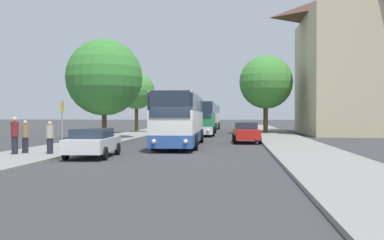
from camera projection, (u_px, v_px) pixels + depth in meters
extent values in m
plane|color=#38383A|center=(177.00, 153.00, 24.23)|extent=(300.00, 300.00, 0.00)
cube|color=gray|center=(52.00, 151.00, 24.91)|extent=(4.00, 120.00, 0.15)
cube|color=gray|center=(309.00, 153.00, 23.55)|extent=(4.00, 120.00, 0.15)
cube|color=#2D519E|center=(180.00, 137.00, 29.61)|extent=(2.74, 11.71, 0.70)
cube|color=silver|center=(180.00, 121.00, 29.60)|extent=(2.74, 11.71, 1.35)
cube|color=#232D3D|center=(180.00, 104.00, 29.59)|extent=(2.75, 11.48, 0.95)
cube|color=silver|center=(180.00, 96.00, 29.58)|extent=(2.68, 11.48, 0.12)
cube|color=#232D3D|center=(170.00, 104.00, 23.75)|extent=(2.18, 0.12, 1.45)
sphere|color=#F4EAC1|center=(154.00, 141.00, 23.81)|extent=(0.24, 0.24, 0.24)
sphere|color=#F4EAC1|center=(186.00, 142.00, 23.69)|extent=(0.24, 0.24, 0.24)
cylinder|color=black|center=(154.00, 142.00, 26.21)|extent=(0.33, 1.01, 1.00)
cylinder|color=black|center=(195.00, 142.00, 26.04)|extent=(0.33, 1.01, 1.00)
cylinder|color=black|center=(169.00, 136.00, 33.19)|extent=(0.33, 1.01, 1.00)
cylinder|color=black|center=(201.00, 136.00, 33.02)|extent=(0.33, 1.01, 1.00)
cube|color=silver|center=(202.00, 129.00, 46.11)|extent=(2.82, 11.97, 0.70)
cube|color=#23844C|center=(202.00, 119.00, 46.10)|extent=(2.82, 11.97, 1.25)
cube|color=#232D3D|center=(202.00, 109.00, 46.08)|extent=(2.84, 11.73, 0.95)
cube|color=#23844C|center=(202.00, 103.00, 46.08)|extent=(2.76, 11.73, 0.12)
cube|color=#232D3D|center=(198.00, 109.00, 40.12)|extent=(2.29, 0.11, 1.45)
sphere|color=#F4EAC1|center=(188.00, 130.00, 40.19)|extent=(0.24, 0.24, 0.24)
sphere|color=#F4EAC1|center=(208.00, 130.00, 40.05)|extent=(0.24, 0.24, 0.24)
cylinder|color=black|center=(186.00, 131.00, 42.64)|extent=(0.32, 1.01, 1.00)
cylinder|color=black|center=(213.00, 131.00, 42.45)|extent=(0.32, 1.01, 1.00)
cylinder|color=black|center=(192.00, 129.00, 49.77)|extent=(0.32, 1.01, 1.00)
cylinder|color=black|center=(215.00, 129.00, 49.58)|extent=(0.32, 1.01, 1.00)
cube|color=#238942|center=(208.00, 125.00, 60.47)|extent=(2.73, 10.73, 0.70)
cube|color=silver|center=(208.00, 118.00, 60.45)|extent=(2.73, 10.73, 1.37)
cube|color=#232D3D|center=(208.00, 109.00, 60.44)|extent=(2.75, 10.52, 0.95)
cube|color=silver|center=(208.00, 105.00, 60.43)|extent=(2.67, 10.52, 0.12)
cube|color=#232D3D|center=(204.00, 110.00, 55.12)|extent=(2.19, 0.12, 1.45)
sphere|color=#F4EAC1|center=(197.00, 126.00, 55.23)|extent=(0.24, 0.24, 0.24)
sphere|color=#F4EAC1|center=(211.00, 126.00, 55.02)|extent=(0.24, 0.24, 0.24)
cylinder|color=black|center=(196.00, 127.00, 57.45)|extent=(0.33, 1.01, 1.00)
cylinder|color=black|center=(215.00, 127.00, 57.14)|extent=(0.33, 1.01, 1.00)
cylinder|color=black|center=(202.00, 126.00, 63.80)|extent=(0.33, 1.01, 1.00)
cylinder|color=black|center=(219.00, 126.00, 63.49)|extent=(0.33, 1.01, 1.00)
cube|color=silver|center=(93.00, 144.00, 21.93)|extent=(2.05, 4.65, 0.65)
cube|color=#232D3D|center=(92.00, 133.00, 21.74)|extent=(1.72, 2.45, 0.46)
cylinder|color=black|center=(83.00, 149.00, 23.38)|extent=(0.23, 0.63, 0.62)
cylinder|color=black|center=(118.00, 149.00, 23.30)|extent=(0.23, 0.63, 0.62)
cylinder|color=black|center=(66.00, 153.00, 20.56)|extent=(0.23, 0.63, 0.62)
cylinder|color=black|center=(105.00, 154.00, 20.48)|extent=(0.23, 0.63, 0.62)
cube|color=red|center=(246.00, 134.00, 32.87)|extent=(1.93, 4.43, 0.71)
cube|color=#232D3D|center=(246.00, 126.00, 33.03)|extent=(1.61, 2.34, 0.51)
cylinder|color=black|center=(260.00, 140.00, 31.49)|extent=(0.23, 0.63, 0.62)
cylinder|color=black|center=(235.00, 140.00, 31.56)|extent=(0.23, 0.63, 0.62)
cylinder|color=black|center=(256.00, 138.00, 34.18)|extent=(0.23, 0.63, 0.62)
cylinder|color=black|center=(234.00, 138.00, 34.26)|extent=(0.23, 0.63, 0.62)
cylinder|color=gray|center=(62.00, 125.00, 24.82)|extent=(0.08, 0.08, 2.71)
cube|color=yellow|center=(62.00, 107.00, 24.81)|extent=(0.03, 0.45, 0.60)
cylinder|color=#23232D|center=(50.00, 146.00, 22.23)|extent=(0.30, 0.30, 0.77)
cylinder|color=#B2A899|center=(50.00, 132.00, 22.22)|extent=(0.36, 0.36, 0.64)
sphere|color=tan|center=(50.00, 123.00, 22.21)|extent=(0.21, 0.21, 0.21)
cylinder|color=#23232D|center=(15.00, 145.00, 21.98)|extent=(0.30, 0.30, 0.87)
cylinder|color=maroon|center=(15.00, 129.00, 21.97)|extent=(0.36, 0.36, 0.72)
sphere|color=tan|center=(15.00, 119.00, 21.97)|extent=(0.24, 0.24, 0.24)
cylinder|color=#23232D|center=(25.00, 145.00, 22.67)|extent=(0.30, 0.30, 0.78)
cylinder|color=olive|center=(25.00, 131.00, 22.66)|extent=(0.36, 0.36, 0.65)
sphere|color=tan|center=(25.00, 122.00, 22.65)|extent=(0.21, 0.21, 0.21)
cylinder|color=#47331E|center=(104.00, 122.00, 37.23)|extent=(0.40, 0.40, 2.64)
sphere|color=#387F33|center=(104.00, 77.00, 37.18)|extent=(6.34, 6.34, 6.34)
cylinder|color=#513D23|center=(136.00, 118.00, 49.96)|extent=(0.40, 0.40, 3.04)
sphere|color=#428938|center=(136.00, 91.00, 49.92)|extent=(4.06, 4.06, 4.06)
cylinder|color=brown|center=(265.00, 117.00, 51.49)|extent=(0.40, 0.40, 3.37)
sphere|color=#2D7028|center=(265.00, 88.00, 51.45)|extent=(4.21, 4.21, 4.21)
cylinder|color=#513D23|center=(266.00, 117.00, 47.37)|extent=(0.40, 0.40, 3.25)
sphere|color=#428938|center=(266.00, 82.00, 47.32)|extent=(5.63, 5.63, 5.63)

